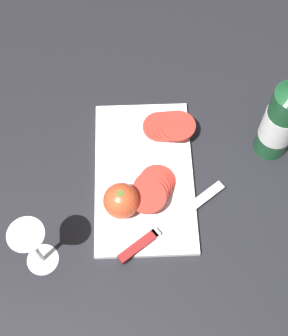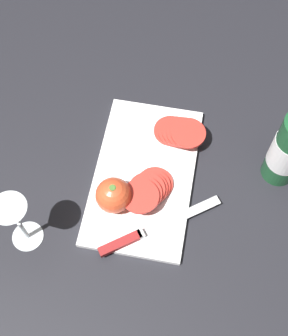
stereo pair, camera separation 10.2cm
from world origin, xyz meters
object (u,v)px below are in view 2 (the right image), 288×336
(knife, at_px, (135,237))
(tomato_slice_stack_far, at_px, (148,190))
(wine_glass, at_px, (15,217))
(tomato_slice_stack_near, at_px, (179,132))
(whole_tomato, at_px, (114,195))

(knife, distance_m, tomato_slice_stack_far, 0.11)
(wine_glass, distance_m, tomato_slice_stack_near, 0.42)
(whole_tomato, relative_size, tomato_slice_stack_far, 0.60)
(wine_glass, height_order, tomato_slice_stack_far, wine_glass)
(tomato_slice_stack_near, distance_m, tomato_slice_stack_far, 0.17)
(knife, distance_m, tomato_slice_stack_near, 0.27)
(knife, height_order, tomato_slice_stack_far, tomato_slice_stack_far)
(wine_glass, relative_size, tomato_slice_stack_near, 1.33)
(knife, bearing_deg, wine_glass, 152.68)
(wine_glass, height_order, whole_tomato, wine_glass)
(whole_tomato, distance_m, tomato_slice_stack_far, 0.08)
(whole_tomato, bearing_deg, wine_glass, 122.27)
(wine_glass, bearing_deg, knife, -81.21)
(whole_tomato, distance_m, knife, 0.10)
(tomato_slice_stack_near, xyz_separation_m, tomato_slice_stack_far, (-0.16, 0.05, 0.00))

